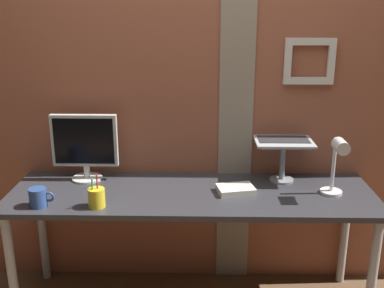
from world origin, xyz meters
The scene contains 9 objects.
brick_wall_back centered at (0.00, 0.47, 1.18)m, with size 3.72×0.16×2.35m.
desk centered at (-0.06, 0.11, 0.65)m, with size 2.04×0.61×0.72m.
monitor centered at (-0.69, 0.29, 0.94)m, with size 0.38×0.18×0.40m.
laptop_stand centered at (0.47, 0.29, 0.88)m, with size 0.28×0.22×0.24m.
laptop centered at (0.47, 0.36, 1.01)m, with size 0.33×0.31×0.20m.
desk_lamp centered at (0.71, 0.05, 0.93)m, with size 0.12×0.20×0.34m.
pen_cup centered at (-0.55, -0.09, 0.77)m, with size 0.09×0.09×0.18m.
coffee_mug centered at (-0.85, -0.09, 0.77)m, with size 0.13×0.09×0.10m.
paper_clutter_stack centered at (0.18, 0.11, 0.74)m, with size 0.20×0.14×0.03m, color silver.
Camera 1 is at (-0.01, -2.24, 1.74)m, focal length 42.75 mm.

